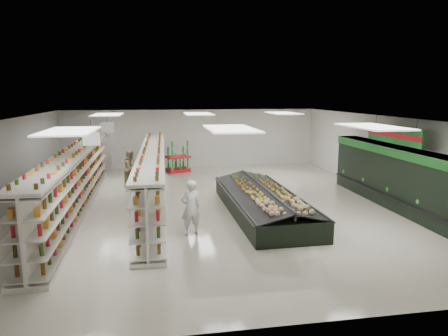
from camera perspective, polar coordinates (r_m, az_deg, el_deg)
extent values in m
plane|color=beige|center=(14.86, -1.90, -5.28)|extent=(16.00, 16.00, 0.00)
cube|color=white|center=(14.33, -1.98, 7.13)|extent=(14.00, 16.00, 0.02)
cube|color=silver|center=(22.39, -4.69, 4.22)|extent=(14.00, 0.02, 3.20)
cube|color=silver|center=(6.91, 7.15, -10.33)|extent=(14.00, 0.02, 3.20)
cube|color=silver|center=(15.26, -28.97, -0.03)|extent=(0.02, 16.00, 3.20)
cube|color=silver|center=(16.92, 22.28, 1.42)|extent=(0.02, 16.00, 3.20)
cube|color=black|center=(15.52, 23.63, -1.32)|extent=(0.80, 8.00, 2.20)
cube|color=#1C6A24|center=(15.35, 23.83, 2.15)|extent=(0.85, 8.00, 0.30)
cube|color=black|center=(15.50, 22.70, -3.35)|extent=(0.55, 7.80, 0.15)
cube|color=silver|center=(15.39, 23.23, -0.43)|extent=(0.45, 7.70, 0.03)
cube|color=silver|center=(15.34, 23.31, 0.67)|extent=(0.45, 7.70, 0.03)
cube|color=white|center=(12.39, -18.41, 3.97)|extent=(0.50, 0.06, 0.40)
cube|color=red|center=(12.39, -18.41, 3.97)|extent=(0.52, 0.02, 0.12)
cylinder|color=black|center=(12.36, -18.49, 5.35)|extent=(0.01, 0.01, 0.50)
cube|color=white|center=(16.34, -16.33, 5.55)|extent=(0.50, 0.06, 0.40)
cube|color=red|center=(16.34, -16.33, 5.55)|extent=(0.52, 0.02, 0.12)
cylinder|color=black|center=(16.32, -16.38, 6.60)|extent=(0.01, 0.01, 0.50)
cube|color=#1C6A24|center=(15.14, 23.11, 4.39)|extent=(0.10, 3.20, 0.60)
cube|color=red|center=(15.10, 22.91, 4.39)|extent=(0.03, 3.20, 0.18)
cylinder|color=black|center=(14.11, 25.84, 5.43)|extent=(0.01, 0.01, 0.50)
cylinder|color=black|center=(16.12, 20.92, 6.29)|extent=(0.01, 0.01, 0.50)
cube|color=white|center=(15.08, -20.29, -5.48)|extent=(1.10, 12.12, 0.12)
cube|color=white|center=(14.86, -20.52, -1.95)|extent=(0.26, 12.11, 2.02)
cube|color=white|center=(14.68, -20.79, 2.05)|extent=(1.10, 12.12, 0.08)
cube|color=silver|center=(15.09, -21.19, -5.05)|extent=(0.64, 12.02, 0.03)
cube|color=silver|center=(14.98, -21.30, -3.42)|extent=(0.64, 12.02, 0.03)
cube|color=silver|center=(14.89, -21.42, -1.77)|extent=(0.64, 12.02, 0.03)
cube|color=silver|center=(14.81, -21.53, -0.10)|extent=(0.64, 12.02, 0.03)
cube|color=silver|center=(14.74, -21.65, 1.59)|extent=(0.64, 12.02, 0.03)
cube|color=silver|center=(15.01, -19.44, -5.02)|extent=(0.64, 12.02, 0.03)
cube|color=silver|center=(14.90, -19.55, -3.38)|extent=(0.64, 12.02, 0.03)
cube|color=silver|center=(14.81, -19.65, -1.72)|extent=(0.64, 12.02, 0.03)
cube|color=silver|center=(14.72, -19.76, -0.04)|extent=(0.64, 12.02, 0.03)
cube|color=silver|center=(14.65, -19.86, 1.66)|extent=(0.64, 12.02, 0.03)
cube|color=white|center=(15.34, -10.00, -4.71)|extent=(1.09, 11.71, 0.12)
cube|color=white|center=(15.13, -10.11, -1.36)|extent=(0.27, 11.69, 1.95)
cube|color=white|center=(14.96, -10.23, 2.44)|extent=(1.09, 11.71, 0.08)
cube|color=silver|center=(15.32, -10.85, -4.30)|extent=(0.64, 11.60, 0.03)
cube|color=silver|center=(15.22, -10.91, -2.75)|extent=(0.64, 11.60, 0.03)
cube|color=silver|center=(15.13, -10.96, -1.18)|extent=(0.64, 11.60, 0.03)
cube|color=silver|center=(15.05, -11.02, 0.41)|extent=(0.64, 11.60, 0.03)
cube|color=silver|center=(14.98, -11.08, 2.01)|extent=(0.64, 11.60, 0.03)
cube|color=silver|center=(15.31, -9.17, -4.26)|extent=(0.64, 11.60, 0.03)
cube|color=silver|center=(15.21, -9.22, -2.71)|extent=(0.64, 11.60, 0.03)
cube|color=silver|center=(15.12, -9.27, -1.14)|extent=(0.64, 11.60, 0.03)
cube|color=silver|center=(15.04, -9.31, 0.46)|extent=(0.64, 11.60, 0.03)
cube|color=silver|center=(14.97, -9.36, 2.06)|extent=(0.64, 11.60, 0.03)
cube|color=black|center=(13.82, 5.54, -5.18)|extent=(2.29, 6.41, 0.64)
cube|color=#262626|center=(13.49, 1.24, -4.04)|extent=(0.15, 6.38, 0.05)
cube|color=#262626|center=(14.06, 9.72, -3.59)|extent=(0.15, 6.38, 0.05)
cube|color=black|center=(13.57, 3.26, -3.57)|extent=(1.27, 6.31, 0.33)
cube|color=black|center=(13.88, 7.83, -3.33)|extent=(1.27, 6.31, 0.33)
cube|color=#262626|center=(13.69, 5.58, -3.08)|extent=(0.14, 6.29, 0.23)
cube|color=red|center=(21.17, -6.56, -0.30)|extent=(1.33, 1.10, 0.19)
cube|color=red|center=(21.04, -6.60, 1.61)|extent=(1.39, 1.16, 0.09)
imported|color=silver|center=(11.62, -4.80, -5.66)|extent=(0.67, 0.52, 1.63)
imported|color=#9B825F|center=(18.16, -13.17, -0.01)|extent=(0.81, 0.93, 1.62)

